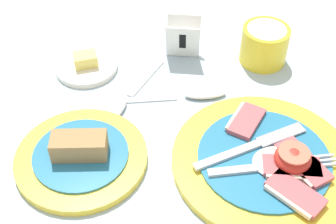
# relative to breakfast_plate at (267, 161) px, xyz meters

# --- Properties ---
(ground_plane) EXTENTS (3.00, 3.00, 0.00)m
(ground_plane) POSITION_rel_breakfast_plate_xyz_m (-0.07, 0.03, -0.01)
(ground_plane) COLOR #A3BCD1
(breakfast_plate) EXTENTS (0.27, 0.27, 0.04)m
(breakfast_plate) POSITION_rel_breakfast_plate_xyz_m (0.00, 0.00, 0.00)
(breakfast_plate) COLOR yellow
(breakfast_plate) RESTS_ON ground_plane
(bread_plate) EXTENTS (0.19, 0.19, 0.05)m
(bread_plate) POSITION_rel_breakfast_plate_xyz_m (-0.27, 0.03, 0.00)
(bread_plate) COLOR yellow
(bread_plate) RESTS_ON ground_plane
(sugar_cup) EXTENTS (0.08, 0.08, 0.07)m
(sugar_cup) POSITION_rel_breakfast_plate_xyz_m (0.05, 0.24, 0.03)
(sugar_cup) COLOR yellow
(sugar_cup) RESTS_ON ground_plane
(butter_dish) EXTENTS (0.11, 0.11, 0.03)m
(butter_dish) POSITION_rel_breakfast_plate_xyz_m (-0.27, 0.24, -0.00)
(butter_dish) COLOR silver
(butter_dish) RESTS_ON ground_plane
(number_card) EXTENTS (0.07, 0.05, 0.07)m
(number_card) POSITION_rel_breakfast_plate_xyz_m (-0.10, 0.27, 0.03)
(number_card) COLOR white
(number_card) RESTS_ON ground_plane
(teaspoon_by_saucer) EXTENTS (0.19, 0.03, 0.01)m
(teaspoon_by_saucer) POSITION_rel_breakfast_plate_xyz_m (-0.10, 0.15, -0.01)
(teaspoon_by_saucer) COLOR silver
(teaspoon_by_saucer) RESTS_ON ground_plane
(teaspoon_near_cup) EXTENTS (0.12, 0.17, 0.01)m
(teaspoon_near_cup) POSITION_rel_breakfast_plate_xyz_m (-0.21, 0.14, -0.01)
(teaspoon_near_cup) COLOR silver
(teaspoon_near_cup) RESTS_ON ground_plane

